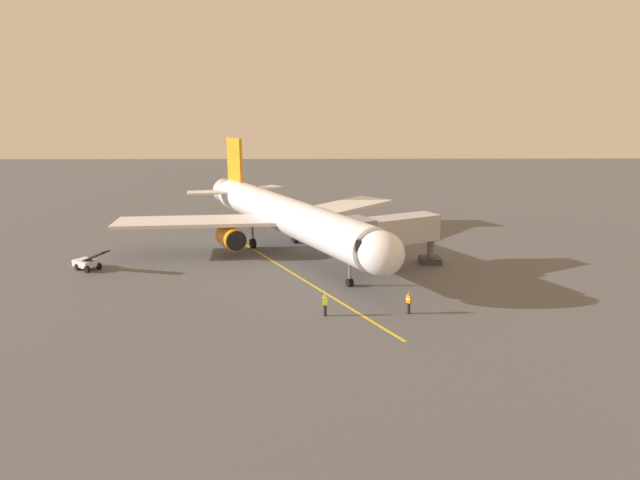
{
  "coord_description": "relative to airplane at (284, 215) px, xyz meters",
  "views": [
    {
      "loc": [
        -1.25,
        58.79,
        15.22
      ],
      "look_at": [
        -1.92,
        8.4,
        3.0
      ],
      "focal_mm": 30.61,
      "sensor_mm": 36.0,
      "label": 1
    }
  ],
  "objects": [
    {
      "name": "ground_crew_loader",
      "position": [
        -4.03,
        19.22,
        -3.12
      ],
      "size": [
        0.43,
        0.31,
        1.71
      ],
      "color": "#23232D",
      "rests_on": "ground"
    },
    {
      "name": "ground_crew_marshaller",
      "position": [
        -10.39,
        18.85,
        -3.12
      ],
      "size": [
        0.45,
        0.47,
        1.71
      ],
      "color": "#23232D",
      "rests_on": "ground"
    },
    {
      "name": "apron_lead_in_line",
      "position": [
        -0.13,
        6.25,
        -4.0
      ],
      "size": [
        18.62,
        35.63,
        0.01
      ],
      "primitive_type": "cube",
      "rotation": [
        0.0,
        0.0,
        0.48
      ],
      "color": "yellow",
      "rests_on": "ground"
    },
    {
      "name": "airplane",
      "position": [
        0.0,
        0.0,
        0.0
      ],
      "size": [
        31.39,
        37.31,
        11.5
      ],
      "color": "white",
      "rests_on": "ground"
    },
    {
      "name": "jet_bridge",
      "position": [
        -9.96,
        7.55,
        -0.24
      ],
      "size": [
        10.97,
        7.36,
        5.4
      ],
      "color": "#B7B7BC",
      "rests_on": "ground"
    },
    {
      "name": "ground_crew_wing_walker",
      "position": [
        -2.08,
        -8.14,
        -3.12
      ],
      "size": [
        0.26,
        0.41,
        1.71
      ],
      "color": "#23232D",
      "rests_on": "ground"
    },
    {
      "name": "belt_loader_near_nose",
      "position": [
        18.68,
        6.83,
        -3.29
      ],
      "size": [
        4.46,
        3.57,
        2.32
      ],
      "color": "white",
      "rests_on": "ground"
    },
    {
      "name": "ground_plane",
      "position": [
        -1.89,
        -1.05,
        -4.0
      ],
      "size": [
        220.0,
        220.0,
        0.0
      ],
      "primitive_type": "plane",
      "color": "#565659"
    }
  ]
}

